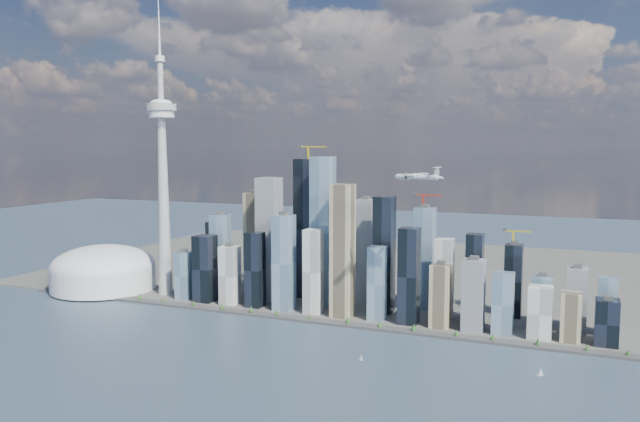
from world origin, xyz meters
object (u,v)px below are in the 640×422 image
at_px(needle_tower, 163,172).
at_px(airplane, 418,176).
at_px(dome_stadium, 103,270).
at_px(sailboat_east, 540,373).
at_px(sailboat_west, 361,358).

bearing_deg(needle_tower, airplane, -10.97).
bearing_deg(needle_tower, dome_stadium, -175.91).
height_order(dome_stadium, sailboat_east, dome_stadium).
xyz_separation_m(dome_stadium, sailboat_east, (824.52, -162.83, -35.98)).
relative_size(dome_stadium, airplane, 2.61).
bearing_deg(sailboat_east, dome_stadium, 169.68).
height_order(needle_tower, airplane, needle_tower).
bearing_deg(sailboat_east, airplane, 158.00).
height_order(needle_tower, sailboat_west, needle_tower).
height_order(needle_tower, dome_stadium, needle_tower).
distance_m(airplane, sailboat_east, 304.91).
bearing_deg(sailboat_east, sailboat_west, -171.08).
distance_m(dome_stadium, airplane, 684.55).
xyz_separation_m(dome_stadium, airplane, (648.22, -88.51, 201.45)).
xyz_separation_m(needle_tower, airplane, (508.22, -98.51, 5.04)).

